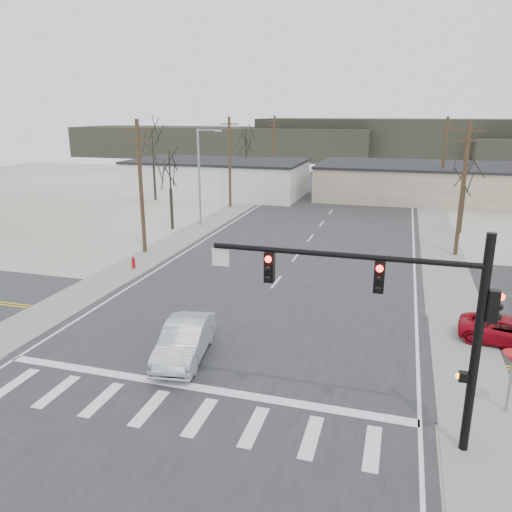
{
  "coord_description": "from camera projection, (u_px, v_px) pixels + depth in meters",
  "views": [
    {
      "loc": [
        7.28,
        -21.23,
        10.49
      ],
      "look_at": [
        -0.43,
        4.87,
        2.6
      ],
      "focal_mm": 35.0,
      "sensor_mm": 36.0,
      "label": 1
    }
  ],
  "objects": [
    {
      "name": "ground",
      "position": [
        236.0,
        334.0,
        24.46
      ],
      "size": [
        140.0,
        140.0,
        0.0
      ],
      "primitive_type": "plane",
      "color": "silver",
      "rests_on": "ground"
    },
    {
      "name": "main_road",
      "position": [
        299.0,
        253.0,
        38.27
      ],
      "size": [
        18.0,
        110.0,
        0.05
      ],
      "primitive_type": "cube",
      "color": "#252528",
      "rests_on": "ground"
    },
    {
      "name": "cross_road",
      "position": [
        236.0,
        334.0,
        24.45
      ],
      "size": [
        90.0,
        10.0,
        0.04
      ],
      "primitive_type": "cube",
      "color": "#252528",
      "rests_on": "ground"
    },
    {
      "name": "sidewalk_left",
      "position": [
        196.0,
        230.0,
        45.75
      ],
      "size": [
        3.0,
        90.0,
        0.06
      ],
      "primitive_type": "cube",
      "color": "gray",
      "rests_on": "ground"
    },
    {
      "name": "sidewalk_right",
      "position": [
        441.0,
        247.0,
        39.99
      ],
      "size": [
        3.0,
        90.0,
        0.06
      ],
      "primitive_type": "cube",
      "color": "gray",
      "rests_on": "ground"
    },
    {
      "name": "traffic_signal_mast",
      "position": [
        414.0,
        309.0,
        15.3
      ],
      "size": [
        8.95,
        0.43,
        7.2
      ],
      "color": "black",
      "rests_on": "ground"
    },
    {
      "name": "fire_hydrant",
      "position": [
        133.0,
        263.0,
        34.47
      ],
      "size": [
        0.24,
        0.24,
        0.87
      ],
      "color": "#A50C0C",
      "rests_on": "ground"
    },
    {
      "name": "building_left_far",
      "position": [
        218.0,
        177.0,
        65.03
      ],
      "size": [
        22.3,
        12.3,
        4.5
      ],
      "color": "silver",
      "rests_on": "ground"
    },
    {
      "name": "building_right_far",
      "position": [
        426.0,
        182.0,
        61.67
      ],
      "size": [
        26.3,
        14.3,
        4.3
      ],
      "color": "#C9B099",
      "rests_on": "ground"
    },
    {
      "name": "upole_left_b",
      "position": [
        141.0,
        185.0,
        37.18
      ],
      "size": [
        2.2,
        0.3,
        10.0
      ],
      "color": "#4D3524",
      "rests_on": "ground"
    },
    {
      "name": "upole_left_c",
      "position": [
        230.0,
        161.0,
        55.61
      ],
      "size": [
        2.2,
        0.3,
        10.0
      ],
      "color": "#4D3524",
      "rests_on": "ground"
    },
    {
      "name": "upole_left_d",
      "position": [
        274.0,
        149.0,
        74.03
      ],
      "size": [
        2.2,
        0.3,
        10.0
      ],
      "color": "#4D3524",
      "rests_on": "ground"
    },
    {
      "name": "upole_right_a",
      "position": [
        463.0,
        187.0,
        36.46
      ],
      "size": [
        2.2,
        0.3,
        10.0
      ],
      "color": "#4D3524",
      "rests_on": "ground"
    },
    {
      "name": "upole_right_b",
      "position": [
        444.0,
        160.0,
        56.73
      ],
      "size": [
        2.2,
        0.3,
        10.0
      ],
      "color": "#4D3524",
      "rests_on": "ground"
    },
    {
      "name": "streetlight_main",
      "position": [
        201.0,
        172.0,
        46.24
      ],
      "size": [
        2.4,
        0.25,
        9.0
      ],
      "color": "gray",
      "rests_on": "ground"
    },
    {
      "name": "tree_left_near",
      "position": [
        170.0,
        172.0,
        44.96
      ],
      "size": [
        3.3,
        3.3,
        7.35
      ],
      "color": "black",
      "rests_on": "ground"
    },
    {
      "name": "tree_right_mid",
      "position": [
        467.0,
        166.0,
        43.36
      ],
      "size": [
        3.74,
        3.74,
        8.33
      ],
      "color": "black",
      "rests_on": "ground"
    },
    {
      "name": "tree_left_far",
      "position": [
        246.0,
        143.0,
        68.89
      ],
      "size": [
        3.96,
        3.96,
        8.82
      ],
      "color": "black",
      "rests_on": "ground"
    },
    {
      "name": "tree_right_far",
      "position": [
        466.0,
        150.0,
        66.73
      ],
      "size": [
        3.52,
        3.52,
        7.84
      ],
      "color": "black",
      "rests_on": "ground"
    },
    {
      "name": "tree_left_mid",
      "position": [
        153.0,
        148.0,
        60.01
      ],
      "size": [
        3.96,
        3.96,
        8.82
      ],
      "color": "black",
      "rests_on": "ground"
    },
    {
      "name": "hill_left",
      "position": [
        220.0,
        143.0,
        117.75
      ],
      "size": [
        70.0,
        18.0,
        7.0
      ],
      "primitive_type": "cube",
      "color": "#333026",
      "rests_on": "ground"
    },
    {
      "name": "hill_center",
      "position": [
        444.0,
        141.0,
        107.57
      ],
      "size": [
        80.0,
        18.0,
        9.0
      ],
      "primitive_type": "cube",
      "color": "#333026",
      "rests_on": "ground"
    },
    {
      "name": "sedan_crossing",
      "position": [
        185.0,
        340.0,
        21.82
      ],
      "size": [
        2.48,
        5.19,
        1.64
      ],
      "primitive_type": "imported",
      "rotation": [
        0.0,
        0.0,
        0.15
      ],
      "color": "#9EA4A9",
      "rests_on": "main_road"
    },
    {
      "name": "car_far_a",
      "position": [
        368.0,
        195.0,
        60.6
      ],
      "size": [
        2.85,
        5.01,
        1.37
      ],
      "primitive_type": "imported",
      "rotation": [
        0.0,
        0.0,
        2.93
      ],
      "color": "black",
      "rests_on": "main_road"
    },
    {
      "name": "car_far_b",
      "position": [
        323.0,
        178.0,
        76.06
      ],
      "size": [
        2.11,
        4.08,
        1.33
      ],
      "primitive_type": "imported",
      "rotation": [
        0.0,
        0.0,
        0.14
      ],
      "color": "black",
      "rests_on": "main_road"
    },
    {
      "name": "car_parked_red",
      "position": [
        510.0,
        331.0,
        23.19
      ],
      "size": [
        4.77,
        2.86,
        1.24
      ],
      "primitive_type": "imported",
      "rotation": [
        0.0,
        0.0,
        1.38
      ],
      "color": "#9E0816",
      "rests_on": "parking_lot"
    }
  ]
}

